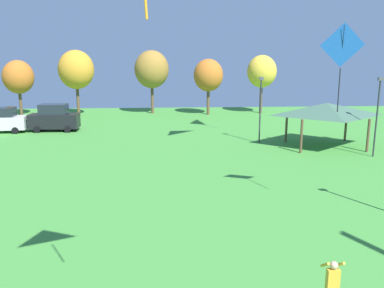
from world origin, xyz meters
name	(u,v)px	position (x,y,z in m)	size (l,w,h in m)	color
person_standing_far_right	(332,285)	(4.56, 13.55, 1.03)	(0.52, 0.52, 1.82)	navy
kite_flying_5	(342,49)	(7.66, 21.46, 7.72)	(1.97, 0.60, 3.95)	blue
parked_car_leftmost	(2,120)	(-16.17, 42.79, 1.19)	(4.68, 2.13, 2.42)	silver
parked_car_second_from_left	(54,118)	(-11.32, 43.24, 1.29)	(4.72, 2.02, 2.66)	black
park_pavilion	(327,109)	(12.61, 35.15, 3.08)	(6.78, 5.23, 3.60)	brown
light_post_0	(260,106)	(7.58, 36.82, 3.18)	(0.36, 0.20, 5.57)	#2D2D33
light_post_1	(377,112)	(15.01, 31.70, 3.31)	(0.36, 0.20, 5.83)	#2D2D33
treeline_tree_1	(18,77)	(-18.14, 53.71, 4.65)	(3.65, 3.65, 6.68)	brown
treeline_tree_2	(76,70)	(-11.04, 52.88, 5.54)	(4.18, 4.18, 7.86)	brown
treeline_tree_3	(152,70)	(-2.18, 54.69, 5.48)	(4.25, 4.25, 7.83)	brown
treeline_tree_4	(208,75)	(4.76, 53.28, 4.81)	(3.59, 3.59, 6.81)	brown
treeline_tree_5	(262,72)	(11.58, 54.25, 5.20)	(3.67, 3.67, 7.25)	brown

